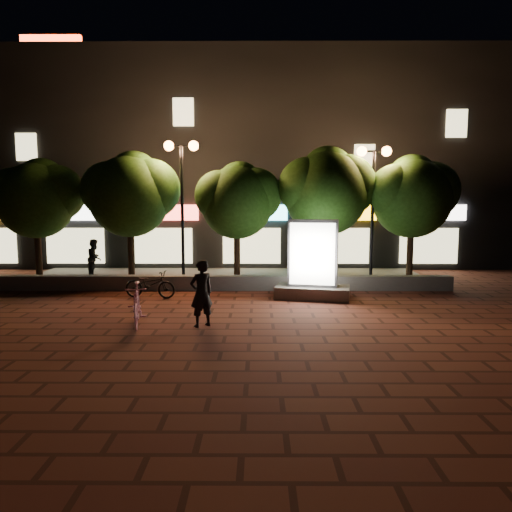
{
  "coord_description": "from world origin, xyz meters",
  "views": [
    {
      "loc": [
        1.31,
        -11.84,
        2.96
      ],
      "look_at": [
        1.24,
        1.5,
        1.47
      ],
      "focal_mm": 32.36,
      "sensor_mm": 36.0,
      "label": 1
    }
  ],
  "objects_px": {
    "street_lamp_right": "(373,179)",
    "scooter_parked": "(150,284)",
    "rider": "(201,293)",
    "tree_far_right": "(413,193)",
    "street_lamp_left": "(182,175)",
    "ad_kiosk": "(313,267)",
    "tree_left": "(131,191)",
    "tree_mid": "(238,198)",
    "scooter_pink": "(137,305)",
    "pedestrian": "(95,258)",
    "tree_right": "(327,188)",
    "tree_far_left": "(38,196)"
  },
  "relations": [
    {
      "from": "pedestrian",
      "to": "tree_far_left",
      "type": "bearing_deg",
      "value": 119.76
    },
    {
      "from": "tree_mid",
      "to": "scooter_parked",
      "type": "height_order",
      "value": "tree_mid"
    },
    {
      "from": "tree_right",
      "to": "tree_far_right",
      "type": "relative_size",
      "value": 1.06
    },
    {
      "from": "tree_mid",
      "to": "scooter_pink",
      "type": "distance_m",
      "value": 7.15
    },
    {
      "from": "tree_left",
      "to": "tree_mid",
      "type": "distance_m",
      "value": 4.0
    },
    {
      "from": "tree_right",
      "to": "street_lamp_left",
      "type": "xyz_separation_m",
      "value": [
        -5.36,
        -0.26,
        0.46
      ]
    },
    {
      "from": "tree_far_right",
      "to": "street_lamp_left",
      "type": "relative_size",
      "value": 0.92
    },
    {
      "from": "tree_far_right",
      "to": "scooter_pink",
      "type": "height_order",
      "value": "tree_far_right"
    },
    {
      "from": "tree_left",
      "to": "scooter_pink",
      "type": "bearing_deg",
      "value": -74.11
    },
    {
      "from": "street_lamp_right",
      "to": "tree_far_left",
      "type": "bearing_deg",
      "value": 178.79
    },
    {
      "from": "tree_mid",
      "to": "tree_right",
      "type": "xyz_separation_m",
      "value": [
        3.31,
        0.0,
        0.35
      ]
    },
    {
      "from": "tree_left",
      "to": "tree_mid",
      "type": "height_order",
      "value": "tree_left"
    },
    {
      "from": "ad_kiosk",
      "to": "pedestrian",
      "type": "height_order",
      "value": "ad_kiosk"
    },
    {
      "from": "tree_mid",
      "to": "scooter_pink",
      "type": "bearing_deg",
      "value": -109.61
    },
    {
      "from": "tree_far_right",
      "to": "pedestrian",
      "type": "xyz_separation_m",
      "value": [
        -12.32,
        1.01,
        -2.53
      ]
    },
    {
      "from": "tree_far_left",
      "to": "street_lamp_left",
      "type": "distance_m",
      "value": 5.5
    },
    {
      "from": "tree_mid",
      "to": "pedestrian",
      "type": "relative_size",
      "value": 2.98
    },
    {
      "from": "street_lamp_right",
      "to": "rider",
      "type": "xyz_separation_m",
      "value": [
        -5.57,
        -6.05,
        -3.08
      ]
    },
    {
      "from": "tree_left",
      "to": "street_lamp_right",
      "type": "relative_size",
      "value": 0.98
    },
    {
      "from": "tree_far_left",
      "to": "scooter_parked",
      "type": "relative_size",
      "value": 2.79
    },
    {
      "from": "tree_right",
      "to": "pedestrian",
      "type": "distance_m",
      "value": 9.57
    },
    {
      "from": "tree_far_left",
      "to": "ad_kiosk",
      "type": "bearing_deg",
      "value": -16.04
    },
    {
      "from": "tree_right",
      "to": "tree_far_right",
      "type": "bearing_deg",
      "value": -0.0
    },
    {
      "from": "tree_far_left",
      "to": "street_lamp_left",
      "type": "bearing_deg",
      "value": -2.76
    },
    {
      "from": "scooter_pink",
      "to": "ad_kiosk",
      "type": "bearing_deg",
      "value": 23.49
    },
    {
      "from": "tree_left",
      "to": "tree_right",
      "type": "xyz_separation_m",
      "value": [
        7.3,
        0.0,
        0.12
      ]
    },
    {
      "from": "tree_mid",
      "to": "scooter_parked",
      "type": "bearing_deg",
      "value": -133.17
    },
    {
      "from": "street_lamp_right",
      "to": "scooter_parked",
      "type": "relative_size",
      "value": 3.0
    },
    {
      "from": "tree_right",
      "to": "street_lamp_left",
      "type": "bearing_deg",
      "value": -177.19
    },
    {
      "from": "tree_left",
      "to": "tree_mid",
      "type": "bearing_deg",
      "value": -0.0
    },
    {
      "from": "tree_mid",
      "to": "street_lamp_left",
      "type": "relative_size",
      "value": 0.87
    },
    {
      "from": "tree_left",
      "to": "tree_mid",
      "type": "xyz_separation_m",
      "value": [
        4.0,
        -0.0,
        -0.23
      ]
    },
    {
      "from": "tree_far_left",
      "to": "tree_far_right",
      "type": "xyz_separation_m",
      "value": [
        14.0,
        0.0,
        0.08
      ]
    },
    {
      "from": "scooter_pink",
      "to": "street_lamp_right",
      "type": "bearing_deg",
      "value": 27.64
    },
    {
      "from": "rider",
      "to": "pedestrian",
      "type": "height_order",
      "value": "rider"
    },
    {
      "from": "street_lamp_right",
      "to": "scooter_parked",
      "type": "bearing_deg",
      "value": -161.17
    },
    {
      "from": "tree_mid",
      "to": "tree_far_right",
      "type": "height_order",
      "value": "tree_far_right"
    },
    {
      "from": "tree_far_left",
      "to": "ad_kiosk",
      "type": "relative_size",
      "value": 1.86
    },
    {
      "from": "tree_right",
      "to": "scooter_parked",
      "type": "relative_size",
      "value": 3.05
    },
    {
      "from": "tree_right",
      "to": "scooter_parked",
      "type": "bearing_deg",
      "value": -154.44
    },
    {
      "from": "tree_mid",
      "to": "ad_kiosk",
      "type": "height_order",
      "value": "tree_mid"
    },
    {
      "from": "scooter_pink",
      "to": "street_lamp_left",
      "type": "bearing_deg",
      "value": 76.22
    },
    {
      "from": "tree_right",
      "to": "ad_kiosk",
      "type": "relative_size",
      "value": 2.03
    },
    {
      "from": "pedestrian",
      "to": "tree_left",
      "type": "bearing_deg",
      "value": -120.28
    },
    {
      "from": "tree_right",
      "to": "street_lamp_right",
      "type": "height_order",
      "value": "tree_right"
    },
    {
      "from": "ad_kiosk",
      "to": "tree_left",
      "type": "bearing_deg",
      "value": 156.11
    },
    {
      "from": "scooter_parked",
      "to": "ad_kiosk",
      "type": "bearing_deg",
      "value": -79.94
    },
    {
      "from": "tree_mid",
      "to": "pedestrian",
      "type": "distance_m",
      "value": 6.37
    },
    {
      "from": "tree_far_right",
      "to": "scooter_parked",
      "type": "relative_size",
      "value": 2.86
    },
    {
      "from": "tree_right",
      "to": "scooter_parked",
      "type": "height_order",
      "value": "tree_right"
    }
  ]
}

